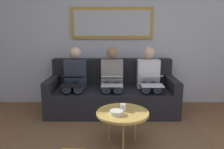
{
  "coord_description": "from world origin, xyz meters",
  "views": [
    {
      "loc": [
        -0.01,
        1.67,
        1.47
      ],
      "look_at": [
        0.0,
        -1.7,
        0.75
      ],
      "focal_mm": 35.35,
      "sensor_mm": 36.0,
      "label": 1
    }
  ],
  "objects_px": {
    "person_left": "(149,78)",
    "person_right": "(75,78)",
    "person_middle": "(112,78)",
    "bowl": "(116,113)",
    "cup": "(123,107)",
    "framed_mirror": "(112,23)",
    "coffee_table": "(123,113)",
    "couch": "(112,94)",
    "laptop_white": "(151,80)",
    "laptop_silver": "(112,81)",
    "laptop_black": "(73,81)"
  },
  "relations": [
    {
      "from": "person_middle",
      "to": "laptop_silver",
      "type": "relative_size",
      "value": 3.28
    },
    {
      "from": "couch",
      "to": "bowl",
      "type": "distance_m",
      "value": 1.3
    },
    {
      "from": "framed_mirror",
      "to": "person_right",
      "type": "bearing_deg",
      "value": 35.53
    },
    {
      "from": "bowl",
      "to": "laptop_white",
      "type": "height_order",
      "value": "laptop_white"
    },
    {
      "from": "framed_mirror",
      "to": "laptop_white",
      "type": "relative_size",
      "value": 3.94
    },
    {
      "from": "bowl",
      "to": "framed_mirror",
      "type": "bearing_deg",
      "value": -88.13
    },
    {
      "from": "person_left",
      "to": "laptop_silver",
      "type": "relative_size",
      "value": 3.28
    },
    {
      "from": "coffee_table",
      "to": "laptop_white",
      "type": "bearing_deg",
      "value": -119.12
    },
    {
      "from": "framed_mirror",
      "to": "cup",
      "type": "height_order",
      "value": "framed_mirror"
    },
    {
      "from": "bowl",
      "to": "laptop_silver",
      "type": "relative_size",
      "value": 0.47
    },
    {
      "from": "person_right",
      "to": "bowl",
      "type": "bearing_deg",
      "value": 119.68
    },
    {
      "from": "couch",
      "to": "bowl",
      "type": "relative_size",
      "value": 13.49
    },
    {
      "from": "person_middle",
      "to": "laptop_black",
      "type": "height_order",
      "value": "person_middle"
    },
    {
      "from": "laptop_white",
      "to": "laptop_silver",
      "type": "distance_m",
      "value": 0.64
    },
    {
      "from": "person_middle",
      "to": "person_right",
      "type": "distance_m",
      "value": 0.64
    },
    {
      "from": "laptop_black",
      "to": "framed_mirror",
      "type": "bearing_deg",
      "value": -132.59
    },
    {
      "from": "framed_mirror",
      "to": "cup",
      "type": "relative_size",
      "value": 16.68
    },
    {
      "from": "laptop_silver",
      "to": "laptop_black",
      "type": "relative_size",
      "value": 0.99
    },
    {
      "from": "person_middle",
      "to": "person_right",
      "type": "height_order",
      "value": "same"
    },
    {
      "from": "person_right",
      "to": "person_left",
      "type": "bearing_deg",
      "value": 180.0
    },
    {
      "from": "coffee_table",
      "to": "bowl",
      "type": "xyz_separation_m",
      "value": [
        0.08,
        0.07,
        0.04
      ]
    },
    {
      "from": "framed_mirror",
      "to": "laptop_silver",
      "type": "bearing_deg",
      "value": 90.0
    },
    {
      "from": "framed_mirror",
      "to": "person_middle",
      "type": "distance_m",
      "value": 1.05
    },
    {
      "from": "bowl",
      "to": "laptop_silver",
      "type": "distance_m",
      "value": 0.99
    },
    {
      "from": "framed_mirror",
      "to": "laptop_black",
      "type": "height_order",
      "value": "framed_mirror"
    },
    {
      "from": "cup",
      "to": "laptop_white",
      "type": "bearing_deg",
      "value": -120.35
    },
    {
      "from": "bowl",
      "to": "person_middle",
      "type": "distance_m",
      "value": 1.23
    },
    {
      "from": "coffee_table",
      "to": "person_right",
      "type": "bearing_deg",
      "value": -56.06
    },
    {
      "from": "person_left",
      "to": "person_right",
      "type": "xyz_separation_m",
      "value": [
        1.28,
        0.0,
        0.0
      ]
    },
    {
      "from": "person_middle",
      "to": "bowl",
      "type": "bearing_deg",
      "value": 92.56
    },
    {
      "from": "person_middle",
      "to": "laptop_black",
      "type": "relative_size",
      "value": 3.24
    },
    {
      "from": "person_middle",
      "to": "framed_mirror",
      "type": "bearing_deg",
      "value": -90.0
    },
    {
      "from": "coffee_table",
      "to": "person_left",
      "type": "xyz_separation_m",
      "value": [
        -0.51,
        -1.15,
        0.18
      ]
    },
    {
      "from": "bowl",
      "to": "person_left",
      "type": "distance_m",
      "value": 1.36
    },
    {
      "from": "person_left",
      "to": "laptop_white",
      "type": "bearing_deg",
      "value": 90.0
    },
    {
      "from": "framed_mirror",
      "to": "bowl",
      "type": "height_order",
      "value": "framed_mirror"
    },
    {
      "from": "cup",
      "to": "couch",
      "type": "bearing_deg",
      "value": -83.08
    },
    {
      "from": "person_middle",
      "to": "laptop_black",
      "type": "xyz_separation_m",
      "value": [
        0.64,
        0.24,
        0.02
      ]
    },
    {
      "from": "bowl",
      "to": "cup",
      "type": "bearing_deg",
      "value": -124.13
    },
    {
      "from": "coffee_table",
      "to": "laptop_silver",
      "type": "height_order",
      "value": "laptop_silver"
    },
    {
      "from": "cup",
      "to": "framed_mirror",
      "type": "bearing_deg",
      "value": -84.81
    },
    {
      "from": "coffee_table",
      "to": "cup",
      "type": "xyz_separation_m",
      "value": [
        -0.01,
        -0.06,
        0.06
      ]
    },
    {
      "from": "framed_mirror",
      "to": "coffee_table",
      "type": "relative_size",
      "value": 2.29
    },
    {
      "from": "couch",
      "to": "coffee_table",
      "type": "distance_m",
      "value": 1.23
    },
    {
      "from": "framed_mirror",
      "to": "person_left",
      "type": "xyz_separation_m",
      "value": [
        -0.64,
        0.46,
        -0.94
      ]
    },
    {
      "from": "bowl",
      "to": "person_right",
      "type": "height_order",
      "value": "person_right"
    },
    {
      "from": "person_left",
      "to": "laptop_black",
      "type": "distance_m",
      "value": 1.3
    },
    {
      "from": "person_left",
      "to": "person_middle",
      "type": "bearing_deg",
      "value": 0.0
    },
    {
      "from": "coffee_table",
      "to": "bowl",
      "type": "height_order",
      "value": "bowl"
    },
    {
      "from": "framed_mirror",
      "to": "cup",
      "type": "bearing_deg",
      "value": 95.19
    }
  ]
}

